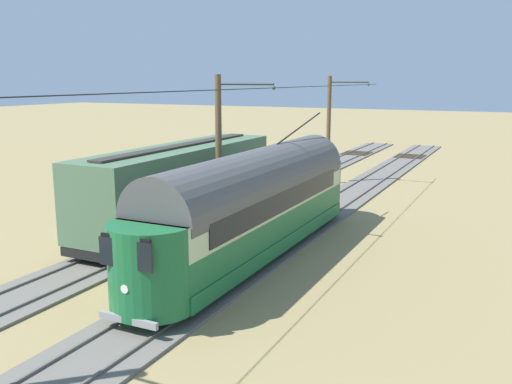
{
  "coord_description": "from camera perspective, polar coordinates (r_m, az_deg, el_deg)",
  "views": [
    {
      "loc": [
        -11.85,
        20.52,
        7.0
      ],
      "look_at": [
        -1.9,
        0.02,
        2.37
      ],
      "focal_mm": 39.28,
      "sensor_mm": 36.0,
      "label": 1
    }
  ],
  "objects": [
    {
      "name": "catenary_pole_mid_near",
      "position": [
        24.33,
        -3.66,
        3.78
      ],
      "size": [
        2.82,
        0.28,
        7.18
      ],
      "color": "brown",
      "rests_on": "ground"
    },
    {
      "name": "ground_plane",
      "position": [
        24.71,
        -3.96,
        -5.01
      ],
      "size": [
        220.0,
        220.0,
        0.0
      ],
      "primitive_type": "plane",
      "color": "#937F51"
    },
    {
      "name": "vintage_streetcar",
      "position": [
        21.96,
        -0.05,
        -1.01
      ],
      "size": [
        2.65,
        16.13,
        5.19
      ],
      "color": "#196033",
      "rests_on": "ground"
    },
    {
      "name": "catenary_pole_foreground",
      "position": [
        37.83,
        7.5,
        6.45
      ],
      "size": [
        2.82,
        0.28,
        7.18
      ],
      "color": "brown",
      "rests_on": "ground"
    },
    {
      "name": "overhead_wire_run",
      "position": [
        23.64,
        2.39,
        10.59
      ],
      "size": [
        2.61,
        33.58,
        0.18
      ],
      "color": "black",
      "rests_on": "ground"
    },
    {
      "name": "track_end_bumper",
      "position": [
        33.8,
        0.29,
        0.21
      ],
      "size": [
        1.8,
        0.6,
        0.8
      ],
      "primitive_type": "cube",
      "color": "#B2A519",
      "rests_on": "ground"
    },
    {
      "name": "boxcar_adjacent",
      "position": [
        26.28,
        -7.64,
        0.76
      ],
      "size": [
        2.96,
        12.68,
        3.85
      ],
      "color": "#4C6B4C",
      "rests_on": "ground"
    },
    {
      "name": "track_streetcar_siding",
      "position": [
        23.88,
        1.59,
        -5.44
      ],
      "size": [
        2.8,
        80.0,
        0.18
      ],
      "color": "#666059",
      "rests_on": "ground"
    },
    {
      "name": "track_adjacent_siding",
      "position": [
        26.22,
        -8.32,
        -4.02
      ],
      "size": [
        2.8,
        80.0,
        0.18
      ],
      "color": "#666059",
      "rests_on": "ground"
    }
  ]
}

